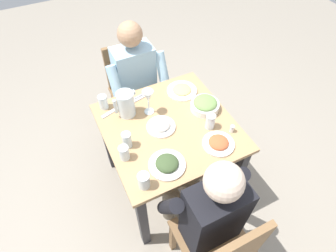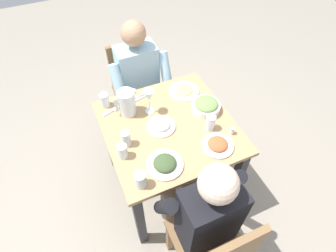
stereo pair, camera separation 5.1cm
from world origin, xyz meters
name	(u,v)px [view 1 (the left image)]	position (x,y,z in m)	size (l,w,h in m)	color
ground_plane	(169,180)	(0.00, 0.00, 0.00)	(8.00, 8.00, 0.00)	gray
dining_table	(169,138)	(0.00, 0.00, 0.62)	(0.87, 0.87, 0.75)	tan
chair_near	(132,86)	(-0.01, -0.77, 0.50)	(0.40, 0.40, 0.89)	olive
chair_far	(219,247)	(0.05, 0.77, 0.50)	(0.40, 0.40, 0.89)	olive
diner_near	(139,87)	(-0.01, -0.57, 0.65)	(0.48, 0.53, 1.18)	#9EC6E0
diner_far	(204,206)	(0.05, 0.57, 0.65)	(0.48, 0.53, 1.18)	black
water_pitcher	(126,104)	(0.21, -0.23, 0.85)	(0.16, 0.12, 0.19)	silver
salad_bowl	(205,105)	(-0.30, -0.03, 0.79)	(0.20, 0.20, 0.09)	white
plate_yoghurt	(161,126)	(0.05, -0.01, 0.77)	(0.20, 0.20, 0.06)	white
plate_dolmas	(167,164)	(0.15, 0.28, 0.77)	(0.23, 0.23, 0.05)	white
plate_fries	(182,90)	(-0.24, -0.26, 0.77)	(0.23, 0.23, 0.04)	white
plate_rice_curry	(219,143)	(-0.22, 0.28, 0.77)	(0.21, 0.21, 0.05)	white
water_glass_far_right	(210,121)	(-0.24, 0.13, 0.81)	(0.06, 0.06, 0.11)	silver
water_glass_far_left	(124,153)	(0.36, 0.11, 0.80)	(0.06, 0.06, 0.10)	silver
water_glass_center	(144,181)	(0.33, 0.34, 0.81)	(0.07, 0.07, 0.11)	silver
water_glass_near_left	(127,140)	(0.31, 0.03, 0.81)	(0.06, 0.06, 0.11)	silver
water_glass_by_pitcher	(103,102)	(0.34, -0.36, 0.81)	(0.06, 0.06, 0.11)	silver
wine_glass	(148,97)	(0.07, -0.18, 0.89)	(0.08, 0.08, 0.20)	silver
salt_shaker	(232,129)	(-0.35, 0.23, 0.78)	(0.03, 0.03, 0.05)	white
fork_near	(135,101)	(0.12, -0.32, 0.76)	(0.17, 0.03, 0.01)	silver
knife_near	(136,98)	(0.10, -0.35, 0.76)	(0.18, 0.02, 0.01)	silver
fork_far	(112,111)	(0.31, -0.30, 0.76)	(0.17, 0.03, 0.01)	silver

